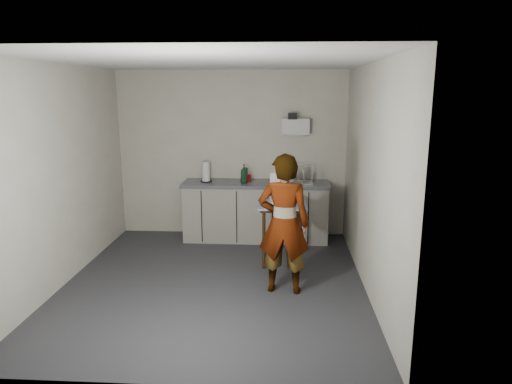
# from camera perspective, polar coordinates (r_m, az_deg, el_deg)

# --- Properties ---
(ground) EXTENTS (4.00, 4.00, 0.00)m
(ground) POSITION_cam_1_polar(r_m,az_deg,el_deg) (5.70, -5.17, -11.15)
(ground) COLOR #2B2B30
(ground) RESTS_ON ground
(wall_back) EXTENTS (3.60, 0.02, 2.60)m
(wall_back) POSITION_cam_1_polar(r_m,az_deg,el_deg) (7.26, -3.06, 4.73)
(wall_back) COLOR beige
(wall_back) RESTS_ON ground
(wall_right) EXTENTS (0.02, 4.00, 2.60)m
(wall_right) POSITION_cam_1_polar(r_m,az_deg,el_deg) (5.34, 13.91, 1.54)
(wall_right) COLOR beige
(wall_right) RESTS_ON ground
(wall_left) EXTENTS (0.02, 4.00, 2.60)m
(wall_left) POSITION_cam_1_polar(r_m,az_deg,el_deg) (5.86, -23.04, 1.86)
(wall_left) COLOR beige
(wall_left) RESTS_ON ground
(ceiling) EXTENTS (3.60, 4.00, 0.01)m
(ceiling) POSITION_cam_1_polar(r_m,az_deg,el_deg) (5.23, -5.75, 15.89)
(ceiling) COLOR white
(ceiling) RESTS_ON wall_back
(kitchen_counter) EXTENTS (2.24, 0.62, 0.91)m
(kitchen_counter) POSITION_cam_1_polar(r_m,az_deg,el_deg) (7.11, -0.03, -2.59)
(kitchen_counter) COLOR black
(kitchen_counter) RESTS_ON ground
(wall_shelf) EXTENTS (0.42, 0.18, 0.37)m
(wall_shelf) POSITION_cam_1_polar(r_m,az_deg,el_deg) (7.10, 4.96, 8.16)
(wall_shelf) COLOR white
(wall_shelf) RESTS_ON ground
(side_table) EXTENTS (0.66, 0.66, 0.83)m
(side_table) POSITION_cam_1_polar(r_m,az_deg,el_deg) (6.08, 3.23, -2.33)
(side_table) COLOR #34190B
(side_table) RESTS_ON ground
(standing_man) EXTENTS (0.62, 0.44, 1.62)m
(standing_man) POSITION_cam_1_polar(r_m,az_deg,el_deg) (5.19, 3.50, -4.02)
(standing_man) COLOR #B2A593
(standing_man) RESTS_ON ground
(soap_bottle) EXTENTS (0.13, 0.13, 0.29)m
(soap_bottle) POSITION_cam_1_polar(r_m,az_deg,el_deg) (6.91, -1.50, 2.30)
(soap_bottle) COLOR black
(soap_bottle) RESTS_ON kitchen_counter
(soda_can) EXTENTS (0.06, 0.06, 0.11)m
(soda_can) POSITION_cam_1_polar(r_m,az_deg,el_deg) (7.03, -0.87, 1.75)
(soda_can) COLOR red
(soda_can) RESTS_ON kitchen_counter
(dark_bottle) EXTENTS (0.06, 0.06, 0.22)m
(dark_bottle) POSITION_cam_1_polar(r_m,az_deg,el_deg) (7.05, -1.29, 2.19)
(dark_bottle) COLOR black
(dark_bottle) RESTS_ON kitchen_counter
(paper_towel) EXTENTS (0.18, 0.18, 0.32)m
(paper_towel) POSITION_cam_1_polar(r_m,az_deg,el_deg) (7.05, -6.27, 2.47)
(paper_towel) COLOR black
(paper_towel) RESTS_ON kitchen_counter
(dish_rack) EXTENTS (0.42, 0.32, 0.30)m
(dish_rack) POSITION_cam_1_polar(r_m,az_deg,el_deg) (6.96, 5.33, 1.66)
(dish_rack) COLOR white
(dish_rack) RESTS_ON kitchen_counter
(bakery_box) EXTENTS (0.29, 0.30, 0.37)m
(bakery_box) POSITION_cam_1_polar(r_m,az_deg,el_deg) (6.05, 3.08, -0.55)
(bakery_box) COLOR white
(bakery_box) RESTS_ON side_table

